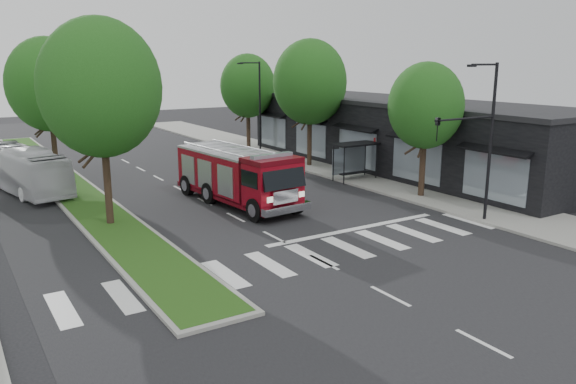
% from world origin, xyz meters
% --- Properties ---
extents(ground, '(140.00, 140.00, 0.00)m').
position_xyz_m(ground, '(0.00, 0.00, 0.00)').
color(ground, black).
rests_on(ground, ground).
extents(sidewalk_right, '(5.00, 80.00, 0.15)m').
position_xyz_m(sidewalk_right, '(12.50, 10.00, 0.07)').
color(sidewalk_right, gray).
rests_on(sidewalk_right, ground).
extents(median, '(3.00, 50.00, 0.15)m').
position_xyz_m(median, '(-6.00, 18.00, 0.08)').
color(median, gray).
rests_on(median, ground).
extents(storefront_row, '(8.00, 30.00, 5.00)m').
position_xyz_m(storefront_row, '(17.00, 10.00, 2.50)').
color(storefront_row, black).
rests_on(storefront_row, ground).
extents(bus_shelter, '(3.20, 1.60, 2.61)m').
position_xyz_m(bus_shelter, '(11.20, 8.15, 2.04)').
color(bus_shelter, black).
rests_on(bus_shelter, ground).
extents(tree_right_near, '(4.40, 4.40, 8.05)m').
position_xyz_m(tree_right_near, '(11.50, 2.00, 5.51)').
color(tree_right_near, black).
rests_on(tree_right_near, ground).
extents(tree_right_mid, '(5.60, 5.60, 9.72)m').
position_xyz_m(tree_right_mid, '(11.50, 14.00, 6.49)').
color(tree_right_mid, black).
rests_on(tree_right_mid, ground).
extents(tree_right_far, '(5.00, 5.00, 8.73)m').
position_xyz_m(tree_right_far, '(11.50, 24.00, 5.84)').
color(tree_right_far, black).
rests_on(tree_right_far, ground).
extents(tree_median_near, '(5.80, 5.80, 10.16)m').
position_xyz_m(tree_median_near, '(-6.00, 6.00, 6.81)').
color(tree_median_near, black).
rests_on(tree_median_near, ground).
extents(tree_median_far, '(5.60, 5.60, 9.72)m').
position_xyz_m(tree_median_far, '(-6.00, 20.00, 6.49)').
color(tree_median_far, black).
rests_on(tree_median_far, ground).
extents(streetlight_right_near, '(4.08, 0.22, 8.00)m').
position_xyz_m(streetlight_right_near, '(9.61, -3.50, 4.67)').
color(streetlight_right_near, black).
rests_on(streetlight_right_near, ground).
extents(streetlight_right_far, '(2.11, 0.20, 8.00)m').
position_xyz_m(streetlight_right_far, '(10.35, 20.00, 4.48)').
color(streetlight_right_far, black).
rests_on(streetlight_right_far, ground).
extents(fire_engine, '(3.80, 9.94, 3.37)m').
position_xyz_m(fire_engine, '(1.45, 6.60, 1.61)').
color(fire_engine, '#50040C').
rests_on(fire_engine, ground).
extents(city_bus, '(4.25, 10.42, 2.83)m').
position_xyz_m(city_bus, '(-8.50, 16.47, 1.41)').
color(city_bus, silver).
rests_on(city_bus, ground).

